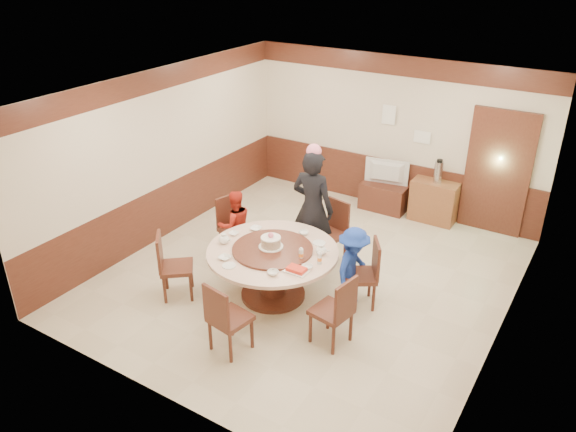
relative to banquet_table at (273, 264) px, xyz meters
The scene contains 31 objects.
room 0.94m from the banquet_table, 76.11° to the left, with size 6.00×6.04×2.84m.
banquet_table is the anchor object (origin of this frame).
chair_0 1.24m from the banquet_table, 23.32° to the left, with size 0.61×0.61×0.97m.
chair_1 1.35m from the banquet_table, 81.35° to the left, with size 0.52×0.53×0.97m.
chair_2 1.35m from the banquet_table, 149.91° to the left, with size 0.55×0.54×0.97m.
chair_3 1.38m from the banquet_table, 149.16° to the right, with size 0.62×0.62×0.97m.
chair_4 1.28m from the banquet_table, 81.60° to the right, with size 0.51×0.52×0.97m.
chair_5 1.29m from the banquet_table, 21.09° to the right, with size 0.52×0.51×0.97m.
person_standing 1.17m from the banquet_table, 90.08° to the left, with size 0.68×0.44×1.86m, color black.
person_red 1.26m from the banquet_table, 150.92° to the left, with size 0.55×0.43×1.13m, color red.
person_blue 1.11m from the banquet_table, 21.20° to the left, with size 0.76×0.44×1.18m, color #18369E.
birthday_cake 0.33m from the banquet_table, 154.35° to the left, with size 0.34×0.34×0.22m.
teapot_left 0.76m from the banquet_table, 163.82° to the right, with size 0.17×0.15×0.13m, color white.
teapot_right 0.72m from the banquet_table, 21.79° to the left, with size 0.17×0.15×0.13m, color white.
bowl_0 0.68m from the banquet_table, 145.71° to the left, with size 0.17×0.17×0.04m, color white.
bowl_1 0.66m from the banquet_table, 56.19° to the right, with size 0.15×0.15×0.05m, color white.
bowl_2 0.71m from the banquet_table, 126.94° to the right, with size 0.16×0.16×0.04m, color white.
bowl_3 0.71m from the banquet_table, 14.64° to the right, with size 0.15×0.15×0.05m, color white.
bowl_4 0.76m from the banquet_table, behind, with size 0.14×0.14×0.03m, color white.
bowl_5 0.67m from the banquet_table, 77.84° to the left, with size 0.14×0.14×0.04m, color white.
saucer_near 0.73m from the banquet_table, 111.04° to the right, with size 0.18×0.18×0.01m, color white.
saucer_far 0.71m from the banquet_table, 48.01° to the left, with size 0.18×0.18×0.01m, color white.
shrimp_platter 0.69m from the banquet_table, 28.37° to the right, with size 0.30×0.20×0.06m.
bottle_0 0.55m from the banquet_table, ahead, with size 0.06×0.06×0.16m, color white.
bottle_1 0.78m from the banquet_table, ahead, with size 0.06×0.06×0.16m, color white.
tv_stand 3.49m from the banquet_table, 86.89° to the left, with size 0.85×0.45×0.50m, color #4C2317.
television 3.48m from the banquet_table, 86.89° to the left, with size 0.80×0.11×0.46m, color gray.
side_cabinet 3.68m from the banquet_table, 72.25° to the left, with size 0.80×0.40×0.75m, color brown.
thermos 3.71m from the banquet_table, 72.01° to the left, with size 0.15×0.15×0.38m, color silver.
notice_left 3.87m from the banquet_table, 88.86° to the left, with size 0.25×0.00×0.35m, color white.
notice_right 3.86m from the banquet_table, 78.88° to the left, with size 0.30×0.00×0.22m, color white.
Camera 1 is at (3.52, -6.26, 4.57)m, focal length 35.00 mm.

